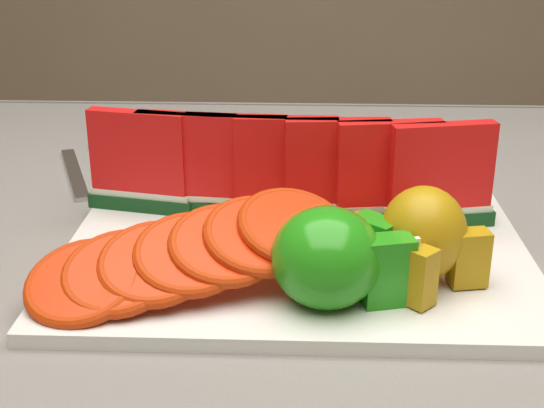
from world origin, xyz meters
The scene contains 11 objects.
table centered at (0.00, 0.00, 0.65)m, with size 1.40×0.90×0.75m.
tablecloth centered at (0.00, 0.00, 0.72)m, with size 1.53×1.03×0.20m.
platter centered at (0.08, -0.02, 0.76)m, with size 0.40×0.30×0.01m.
apple_cluster centered at (0.11, -0.10, 0.80)m, with size 0.12×0.10×0.08m.
pear_cluster centered at (0.18, -0.08, 0.81)m, with size 0.10×0.10×0.08m.
side_plate centered at (0.09, 0.31, 0.76)m, with size 0.23×0.23×0.01m.
fork centered at (-0.18, 0.20, 0.76)m, with size 0.08×0.19×0.00m.
watermelon_row centered at (0.07, 0.05, 0.82)m, with size 0.39×0.07×0.10m.
orange_fan_front centered at (0.00, -0.09, 0.80)m, with size 0.27×0.16×0.07m.
orange_fan_back centered at (0.04, 0.10, 0.79)m, with size 0.24×0.11×0.04m.
tangerine_segments centered at (0.10, -0.01, 0.78)m, with size 0.24×0.07×0.03m.
Camera 1 is at (0.08, -0.61, 1.05)m, focal length 50.00 mm.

